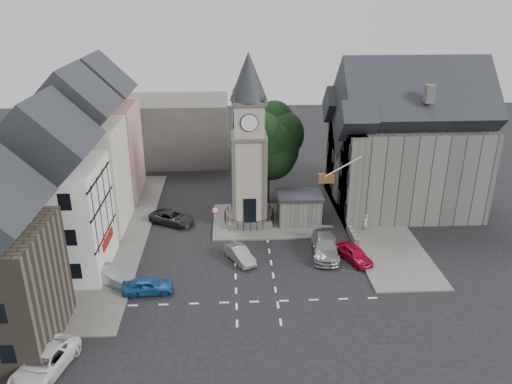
{
  "coord_description": "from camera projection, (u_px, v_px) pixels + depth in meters",
  "views": [
    {
      "loc": [
        -1.71,
        -36.16,
        21.33
      ],
      "look_at": [
        0.5,
        5.0,
        4.37
      ],
      "focal_mm": 35.0,
      "sensor_mm": 36.0,
      "label": 1
    }
  ],
  "objects": [
    {
      "name": "pavement_east",
      "position": [
        370.0,
        218.0,
        49.55
      ],
      "size": [
        6.0,
        26.0,
        0.14
      ],
      "primitive_type": "cube",
      "color": "#595651",
      "rests_on": "ground"
    },
    {
      "name": "stone_shelter",
      "position": [
        299.0,
        208.0,
        48.17
      ],
      "size": [
        4.3,
        3.3,
        3.08
      ],
      "color": "#56534F",
      "rests_on": "ground"
    },
    {
      "name": "terrace_pink",
      "position": [
        101.0,
        137.0,
        53.09
      ],
      "size": [
        8.1,
        7.6,
        12.8
      ],
      "color": "#C4878D",
      "rests_on": "ground"
    },
    {
      "name": "east_boundary_wall",
      "position": [
        338.0,
        207.0,
        51.11
      ],
      "size": [
        0.4,
        16.0,
        0.9
      ],
      "primitive_type": "cube",
      "color": "#56534F",
      "rests_on": "ground"
    },
    {
      "name": "road_markings",
      "position": [
        257.0,
        302.0,
        36.51
      ],
      "size": [
        20.0,
        8.0,
        0.01
      ],
      "primitive_type": "cube",
      "color": "silver",
      "rests_on": "ground"
    },
    {
      "name": "pedestrian",
      "position": [
        365.0,
        223.0,
        46.75
      ],
      "size": [
        0.74,
        0.64,
        1.72
      ],
      "primitive_type": "imported",
      "rotation": [
        0.0,
        0.0,
        3.59
      ],
      "color": "#A7988A",
      "rests_on": "ground"
    },
    {
      "name": "east_building",
      "position": [
        402.0,
        149.0,
        50.14
      ],
      "size": [
        14.4,
        11.4,
        12.6
      ],
      "color": "#56534F",
      "rests_on": "ground"
    },
    {
      "name": "warning_sign_post",
      "position": [
        215.0,
        215.0,
        45.68
      ],
      "size": [
        0.7,
        0.19,
        2.85
      ],
      "color": "black",
      "rests_on": "ground"
    },
    {
      "name": "terrace_tudor",
      "position": [
        53.0,
        199.0,
        38.47
      ],
      "size": [
        8.1,
        7.6,
        12.0
      ],
      "color": "silver",
      "rests_on": "ground"
    },
    {
      "name": "car_island_silver",
      "position": [
        240.0,
        254.0,
        41.77
      ],
      "size": [
        2.85,
        3.87,
        1.22
      ],
      "primitive_type": "imported",
      "rotation": [
        0.0,
        0.0,
        0.48
      ],
      "color": "#95999D",
      "rests_on": "ground"
    },
    {
      "name": "van_sw_white",
      "position": [
        44.0,
        364.0,
        29.5
      ],
      "size": [
        3.54,
        5.49,
        1.41
      ],
      "primitive_type": "imported",
      "rotation": [
        0.0,
        0.0,
        -0.26
      ],
      "color": "white",
      "rests_on": "ground"
    },
    {
      "name": "clock_tower",
      "position": [
        249.0,
        142.0,
        45.88
      ],
      "size": [
        4.86,
        4.86,
        16.25
      ],
      "color": "#4C4944",
      "rests_on": "ground"
    },
    {
      "name": "pavement_west",
      "position": [
        116.0,
        233.0,
        46.48
      ],
      "size": [
        6.0,
        30.0,
        0.14
      ],
      "primitive_type": "cube",
      "color": "#595651",
      "rests_on": "ground"
    },
    {
      "name": "ground",
      "position": [
        253.0,
        263.0,
        41.59
      ],
      "size": [
        120.0,
        120.0,
        0.0
      ],
      "primitive_type": "plane",
      "color": "black",
      "rests_on": "ground"
    },
    {
      "name": "backdrop_west",
      "position": [
        151.0,
        130.0,
        65.33
      ],
      "size": [
        20.0,
        10.0,
        8.0
      ],
      "primitive_type": "cube",
      "color": "#4C4944",
      "rests_on": "ground"
    },
    {
      "name": "car_island_east",
      "position": [
        325.0,
        246.0,
        42.68
      ],
      "size": [
        2.65,
        5.54,
        1.56
      ],
      "primitive_type": "imported",
      "rotation": [
        0.0,
        0.0,
        -0.09
      ],
      "color": "gray",
      "rests_on": "ground"
    },
    {
      "name": "car_west_grey",
      "position": [
        172.0,
        218.0,
        48.37
      ],
      "size": [
        4.97,
        3.93,
        1.26
      ],
      "primitive_type": "imported",
      "rotation": [
        0.0,
        0.0,
        1.09
      ],
      "color": "#272729",
      "rests_on": "ground"
    },
    {
      "name": "car_east_red",
      "position": [
        354.0,
        254.0,
        41.74
      ],
      "size": [
        2.86,
        4.13,
        1.31
      ],
      "primitive_type": "imported",
      "rotation": [
        0.0,
        0.0,
        0.38
      ],
      "color": "#A00827",
      "rests_on": "ground"
    },
    {
      "name": "flagpole",
      "position": [
        343.0,
        167.0,
        43.02
      ],
      "size": [
        3.68,
        0.1,
        2.74
      ],
      "color": "white",
      "rests_on": "ground"
    },
    {
      "name": "car_west_silver",
      "position": [
        109.0,
        275.0,
        38.59
      ],
      "size": [
        4.34,
        3.13,
        1.36
      ],
      "primitive_type": "imported",
      "rotation": [
        0.0,
        0.0,
        1.11
      ],
      "color": "gray",
      "rests_on": "ground"
    },
    {
      "name": "car_west_blue",
      "position": [
        148.0,
        286.0,
        37.31
      ],
      "size": [
        3.86,
        1.77,
        1.28
      ],
      "primitive_type": "imported",
      "rotation": [
        0.0,
        0.0,
        1.64
      ],
      "color": "#184D88",
      "rests_on": "ground"
    },
    {
      "name": "central_island",
      "position": [
        265.0,
        221.0,
        49.02
      ],
      "size": [
        10.0,
        8.0,
        0.16
      ],
      "primitive_type": "cube",
      "color": "#595651",
      "rests_on": "ground"
    },
    {
      "name": "town_tree",
      "position": [
        266.0,
        139.0,
        51.04
      ],
      "size": [
        7.2,
        7.2,
        10.8
      ],
      "color": "black",
      "rests_on": "ground"
    },
    {
      "name": "terrace_cream",
      "position": [
        80.0,
        161.0,
        45.71
      ],
      "size": [
        8.1,
        7.6,
        12.8
      ],
      "color": "beige",
      "rests_on": "ground"
    }
  ]
}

